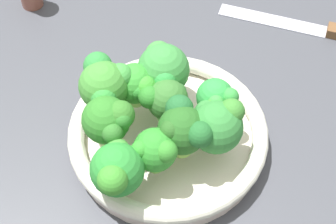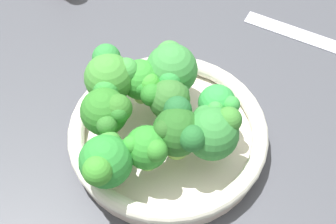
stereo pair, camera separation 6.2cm
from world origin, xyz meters
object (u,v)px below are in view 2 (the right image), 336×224
object	(u,v)px
bowl	(168,135)
broccoli_floret_4	(218,105)
broccoli_floret_1	(178,130)
broccoli_floret_2	(147,148)
broccoli_floret_0	(168,99)
broccoli_floret_6	(107,113)
broccoli_floret_3	(171,69)
broccoli_floret_8	(110,77)
broccoli_floret_5	(142,82)
broccoli_floret_9	(213,130)
broccoli_floret_7	(105,162)

from	to	relation	value
bowl	broccoli_floret_4	size ratio (longest dim) A/B	4.13
broccoli_floret_1	broccoli_floret_2	xyz separation A→B (cm)	(3.98, -1.11, -0.54)
broccoli_floret_0	broccoli_floret_2	size ratio (longest dim) A/B	1.00
broccoli_floret_0	broccoli_floret_6	xyz separation A→B (cm)	(7.04, -3.08, 1.15)
broccoli_floret_1	broccoli_floret_6	xyz separation A→B (cm)	(4.20, -7.46, 0.50)
broccoli_floret_3	broccoli_floret_8	bearing A→B (deg)	-31.21
broccoli_floret_0	broccoli_floret_4	size ratio (longest dim) A/B	0.99
broccoli_floret_4	broccoli_floret_6	size ratio (longest dim) A/B	0.83
broccoli_floret_5	broccoli_floret_6	size ratio (longest dim) A/B	0.83
broccoli_floret_1	broccoli_floret_2	bearing A→B (deg)	-15.62
broccoli_floret_0	broccoli_floret_6	bearing A→B (deg)	-23.62
broccoli_floret_3	broccoli_floret_5	size ratio (longest dim) A/B	1.15
broccoli_floret_0	broccoli_floret_9	distance (cm)	7.18
broccoli_floret_3	bowl	bearing A→B (deg)	39.93
broccoli_floret_7	broccoli_floret_2	bearing A→B (deg)	156.63
broccoli_floret_2	broccoli_floret_7	world-z (taller)	broccoli_floret_7
broccoli_floret_1	broccoli_floret_2	distance (cm)	4.17
broccoli_floret_0	broccoli_floret_4	world-z (taller)	same
broccoli_floret_7	broccoli_floret_8	world-z (taller)	broccoli_floret_8
bowl	broccoli_floret_3	xyz separation A→B (cm)	(-4.73, -3.96, 5.78)
broccoli_floret_3	broccoli_floret_9	world-z (taller)	same
broccoli_floret_2	broccoli_floret_6	xyz separation A→B (cm)	(0.22, -6.35, 1.04)
broccoli_floret_1	broccoli_floret_2	world-z (taller)	broccoli_floret_1
broccoli_floret_0	broccoli_floret_4	xyz separation A→B (cm)	(-3.45, 5.16, 0.31)
broccoli_floret_6	broccoli_floret_8	bearing A→B (deg)	-136.41
broccoli_floret_1	broccoli_floret_3	world-z (taller)	broccoli_floret_3
broccoli_floret_1	broccoli_floret_8	distance (cm)	11.28
bowl	broccoli_floret_0	bearing A→B (deg)	-134.65
broccoli_floret_5	broccoli_floret_9	world-z (taller)	broccoli_floret_9
broccoli_floret_0	broccoli_floret_3	size ratio (longest dim) A/B	0.85
broccoli_floret_5	bowl	bearing A→B (deg)	81.60
broccoli_floret_3	broccoli_floret_2	bearing A→B (deg)	30.35
broccoli_floret_2	broccoli_floret_4	world-z (taller)	same
broccoli_floret_0	broccoli_floret_3	distance (cm)	4.62
broccoli_floret_5	broccoli_floret_7	world-z (taller)	broccoli_floret_7
broccoli_floret_6	broccoli_floret_7	size ratio (longest dim) A/B	1.09
broccoli_floret_2	broccoli_floret_8	size ratio (longest dim) A/B	0.79
bowl	broccoli_floret_6	distance (cm)	9.79
broccoli_floret_3	broccoli_floret_5	xyz separation A→B (cm)	(3.95, -1.29, -0.19)
bowl	broccoli_floret_8	distance (cm)	10.57
bowl	broccoli_floret_5	xyz separation A→B (cm)	(-0.78, -5.25, 5.59)
broccoli_floret_7	broccoli_floret_9	size ratio (longest dim) A/B	0.97
bowl	broccoli_floret_0	world-z (taller)	broccoli_floret_0
broccoli_floret_3	broccoli_floret_4	distance (cm)	8.00
broccoli_floret_1	broccoli_floret_5	bearing A→B (deg)	-106.42
bowl	broccoli_floret_0	distance (cm)	5.63
broccoli_floret_9	bowl	bearing A→B (deg)	-78.94
bowl	broccoli_floret_9	world-z (taller)	broccoli_floret_9
bowl	broccoli_floret_3	distance (cm)	8.45
broccoli_floret_2	broccoli_floret_8	xyz separation A→B (cm)	(-3.77, -10.15, 1.12)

